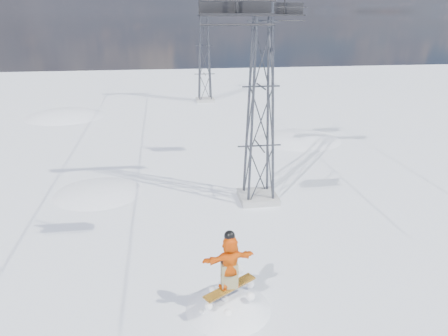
{
  "coord_description": "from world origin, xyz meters",
  "views": [
    {
      "loc": [
        -3.61,
        -11.0,
        8.63
      ],
      "look_at": [
        -1.59,
        3.01,
        3.54
      ],
      "focal_mm": 35.0,
      "sensor_mm": 36.0,
      "label": 1
    }
  ],
  "objects": [
    {
      "name": "ground",
      "position": [
        0.0,
        0.0,
        0.0
      ],
      "size": [
        120.0,
        120.0,
        0.0
      ],
      "primitive_type": "plane",
      "color": "white",
      "rests_on": "ground"
    },
    {
      "name": "snow_terrain",
      "position": [
        -4.77,
        21.24,
        -9.59
      ],
      "size": [
        39.0,
        37.0,
        22.0
      ],
      "color": "white",
      "rests_on": "ground"
    },
    {
      "name": "lift_tower_near",
      "position": [
        0.8,
        8.0,
        5.47
      ],
      "size": [
        5.2,
        1.8,
        11.43
      ],
      "color": "#999999",
      "rests_on": "ground"
    },
    {
      "name": "lift_tower_far",
      "position": [
        0.8,
        33.0,
        5.47
      ],
      "size": [
        5.2,
        1.8,
        11.43
      ],
      "color": "#999999",
      "rests_on": "ground"
    },
    {
      "name": "lift_chair_near",
      "position": [
        -1.4,
        1.92,
        8.77
      ],
      "size": [
        2.1,
        0.6,
        2.6
      ],
      "color": "black",
      "rests_on": "ground"
    },
    {
      "name": "lift_chair_mid",
      "position": [
        3.0,
        12.65,
        8.69
      ],
      "size": [
        2.18,
        0.63,
        2.7
      ],
      "color": "black",
      "rests_on": "ground"
    }
  ]
}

